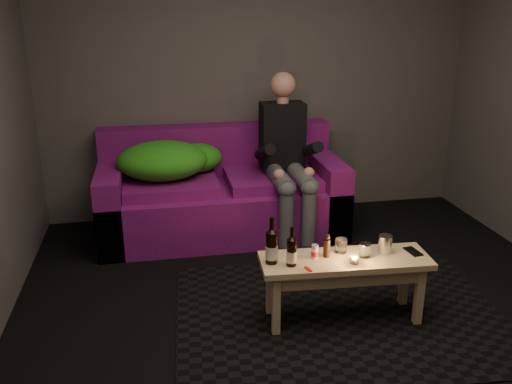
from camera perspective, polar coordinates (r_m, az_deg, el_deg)
The scene contains 17 objects.
floor at distance 3.50m, azimuth 7.66°, elevation -15.00°, with size 4.50×4.50×0.00m, color black.
room at distance 3.36m, azimuth 6.36°, elevation 13.73°, with size 4.50×4.50×4.50m.
rug at distance 3.74m, azimuth 8.76°, elevation -12.53°, with size 2.15×1.57×0.01m, color black.
sofa at distance 4.86m, azimuth -3.70°, elevation -0.38°, with size 2.11×0.95×0.91m.
green_blanket at distance 4.72m, azimuth -9.25°, elevation 3.30°, with size 0.93×0.63×0.32m.
person at distance 4.68m, azimuth 3.24°, elevation 3.99°, with size 0.38×0.88×1.41m.
coffee_table at distance 3.52m, azimuth 9.32°, elevation -8.00°, with size 1.10×0.41×0.44m.
beer_bottle_a at distance 3.33m, azimuth 1.65°, elevation -5.74°, with size 0.08×0.08×0.30m.
beer_bottle_b at distance 3.31m, azimuth 3.77°, elevation -6.26°, with size 0.06×0.06×0.25m.
salt_shaker at distance 3.44m, azimuth 6.21°, elevation -6.25°, with size 0.04×0.04×0.09m, color silver.
pepper_mill at distance 3.46m, azimuth 7.45°, elevation -5.88°, with size 0.04×0.04×0.12m, color black.
tumbler_back at distance 3.54m, azimuth 8.94°, elevation -5.59°, with size 0.08×0.08×0.09m, color white.
tealight at distance 3.42m, azimuth 10.31°, elevation -7.04°, with size 0.06×0.06×0.05m.
tumbler_front at distance 3.50m, azimuth 11.39°, elevation -6.05°, with size 0.07×0.07×0.09m, color white.
steel_cup at distance 3.58m, azimuth 13.42°, elevation -5.36°, with size 0.09×0.09×0.12m, color silver.
smartphone at distance 3.66m, azimuth 16.20°, elevation -6.03°, with size 0.07×0.14×0.01m, color black.
red_lighter at distance 3.31m, azimuth 5.51°, elevation -8.09°, with size 0.02×0.06×0.01m, color red.
Camera 1 is at (-0.98, -2.73, 1.96)m, focal length 38.00 mm.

